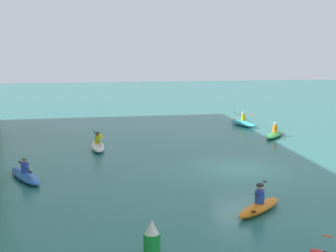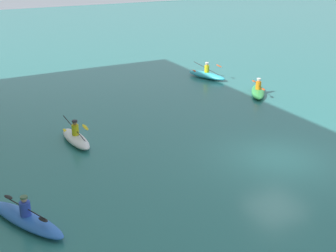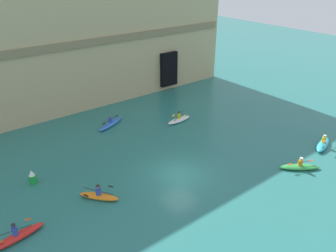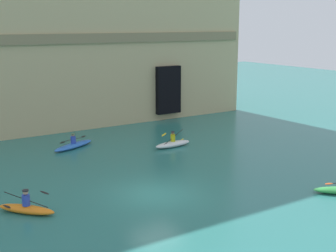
% 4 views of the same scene
% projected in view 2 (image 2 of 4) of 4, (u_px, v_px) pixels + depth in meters
% --- Properties ---
extents(ground_plane, '(120.00, 120.00, 0.00)m').
position_uv_depth(ground_plane, '(279.00, 159.00, 20.11)').
color(ground_plane, '#28706B').
extents(kayak_blue, '(3.56, 2.22, 1.03)m').
position_uv_depth(kayak_blue, '(26.00, 218.00, 15.28)').
color(kayak_blue, blue).
rests_on(kayak_blue, ground).
extents(kayak_cyan, '(3.23, 1.76, 1.12)m').
position_uv_depth(kayak_cyan, '(207.00, 75.00, 32.48)').
color(kayak_cyan, '#33B2C6').
rests_on(kayak_cyan, ground).
extents(kayak_green, '(3.00, 2.52, 1.02)m').
position_uv_depth(kayak_green, '(258.00, 91.00, 28.93)').
color(kayak_green, green).
rests_on(kayak_green, ground).
extents(kayak_white, '(2.87, 0.93, 1.14)m').
position_uv_depth(kayak_white, '(76.00, 138.00, 21.67)').
color(kayak_white, white).
rests_on(kayak_white, ground).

